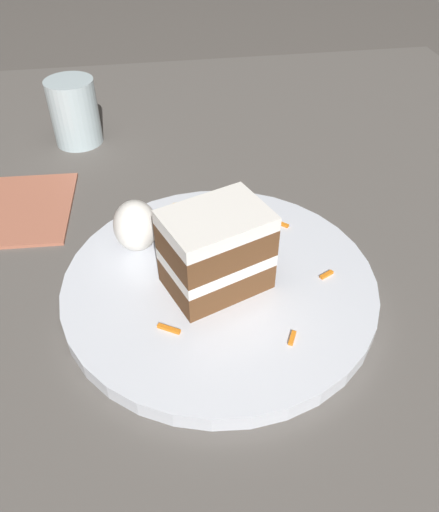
{
  "coord_description": "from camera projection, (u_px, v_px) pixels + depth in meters",
  "views": [
    {
      "loc": [
        -0.4,
        0.03,
        0.4
      ],
      "look_at": [
        -0.05,
        -0.02,
        0.08
      ],
      "focal_mm": 35.0,
      "sensor_mm": 36.0,
      "label": 1
    }
  ],
  "objects": [
    {
      "name": "cake_slice",
      "position": [
        216.0,
        251.0,
        0.46
      ],
      "size": [
        0.09,
        0.11,
        0.08
      ],
      "rotation": [
        0.0,
        0.0,
        3.51
      ],
      "color": "brown",
      "rests_on": "plate"
    },
    {
      "name": "orange_garnish",
      "position": [
        183.0,
        217.0,
        0.56
      ],
      "size": [
        0.05,
        0.05,
        0.01
      ],
      "primitive_type": "cylinder",
      "color": "orange",
      "rests_on": "plate"
    },
    {
      "name": "drinking_glass",
      "position": [
        75.0,
        116.0,
        0.71
      ],
      "size": [
        0.07,
        0.07,
        0.09
      ],
      "color": "silver",
      "rests_on": "dining_table"
    },
    {
      "name": "cream_dollop",
      "position": [
        136.0,
        226.0,
        0.51
      ],
      "size": [
        0.05,
        0.05,
        0.05
      ],
      "primitive_type": "ellipsoid",
      "color": "white",
      "rests_on": "plate"
    },
    {
      "name": "carrot_shreds_scatter",
      "position": [
        260.0,
        272.0,
        0.49
      ],
      "size": [
        0.18,
        0.18,
        0.0
      ],
      "color": "orange",
      "rests_on": "plate"
    },
    {
      "name": "dining_table",
      "position": [
        191.0,
        272.0,
        0.55
      ],
      "size": [
        1.17,
        1.12,
        0.04
      ],
      "primitive_type": "cube",
      "color": "#56514C",
      "rests_on": "ground"
    },
    {
      "name": "ground_plane",
      "position": [
        191.0,
        284.0,
        0.56
      ],
      "size": [
        6.0,
        6.0,
        0.0
      ],
      "primitive_type": "plane",
      "color": "#4C4742",
      "rests_on": "ground"
    },
    {
      "name": "plate",
      "position": [
        220.0,
        284.0,
        0.5
      ],
      "size": [
        0.31,
        0.31,
        0.02
      ],
      "primitive_type": "cylinder",
      "color": "silver",
      "rests_on": "dining_table"
    }
  ]
}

